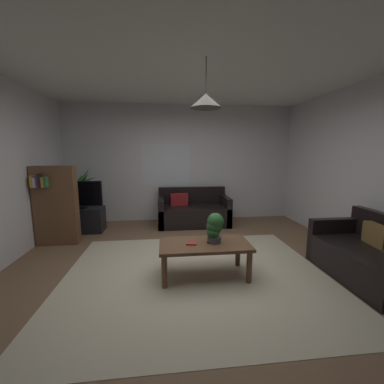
{
  "coord_description": "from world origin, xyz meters",
  "views": [
    {
      "loc": [
        -0.4,
        -3.22,
        1.62
      ],
      "look_at": [
        0.0,
        0.3,
        1.05
      ],
      "focal_mm": 22.77,
      "sensor_mm": 36.0,
      "label": 1
    }
  ],
  "objects_px": {
    "coffee_table": "(205,248)",
    "potted_palm_corner": "(79,198)",
    "bookshelf_corner": "(56,205)",
    "pendant_lamp": "(206,101)",
    "potted_plant_on_table": "(215,227)",
    "tv": "(79,194)",
    "book_on_table_0": "(191,244)",
    "tv_stand": "(81,220)",
    "remote_on_table_0": "(212,241)",
    "couch_under_window": "(193,212)",
    "couch_right_side": "(369,258)"
  },
  "relations": [
    {
      "from": "coffee_table",
      "to": "potted_palm_corner",
      "type": "bearing_deg",
      "value": 133.53
    },
    {
      "from": "bookshelf_corner",
      "to": "pendant_lamp",
      "type": "distance_m",
      "value": 3.2
    },
    {
      "from": "potted_plant_on_table",
      "to": "tv",
      "type": "xyz_separation_m",
      "value": [
        -2.37,
        2.06,
        0.12
      ]
    },
    {
      "from": "book_on_table_0",
      "to": "tv_stand",
      "type": "height_order",
      "value": "tv_stand"
    },
    {
      "from": "remote_on_table_0",
      "to": "tv_stand",
      "type": "bearing_deg",
      "value": -176.75
    },
    {
      "from": "couch_under_window",
      "to": "bookshelf_corner",
      "type": "xyz_separation_m",
      "value": [
        -2.55,
        -0.94,
        0.44
      ]
    },
    {
      "from": "couch_right_side",
      "to": "tv",
      "type": "xyz_separation_m",
      "value": [
        -4.34,
        2.39,
        0.51
      ]
    },
    {
      "from": "potted_palm_corner",
      "to": "tv_stand",
      "type": "bearing_deg",
      "value": -69.61
    },
    {
      "from": "remote_on_table_0",
      "to": "tv_stand",
      "type": "xyz_separation_m",
      "value": [
        -2.34,
        2.07,
        -0.22
      ]
    },
    {
      "from": "remote_on_table_0",
      "to": "tv_stand",
      "type": "height_order",
      "value": "tv_stand"
    },
    {
      "from": "couch_right_side",
      "to": "tv",
      "type": "distance_m",
      "value": 4.98
    },
    {
      "from": "potted_plant_on_table",
      "to": "tv_stand",
      "type": "distance_m",
      "value": 3.18
    },
    {
      "from": "couch_under_window",
      "to": "remote_on_table_0",
      "type": "xyz_separation_m",
      "value": [
        -0.03,
        -2.35,
        0.19
      ]
    },
    {
      "from": "couch_under_window",
      "to": "coffee_table",
      "type": "relative_size",
      "value": 1.34
    },
    {
      "from": "bookshelf_corner",
      "to": "tv",
      "type": "bearing_deg",
      "value": 73.77
    },
    {
      "from": "tv",
      "to": "bookshelf_corner",
      "type": "height_order",
      "value": "bookshelf_corner"
    },
    {
      "from": "tv",
      "to": "pendant_lamp",
      "type": "relative_size",
      "value": 1.57
    },
    {
      "from": "couch_right_side",
      "to": "remote_on_table_0",
      "type": "relative_size",
      "value": 8.4
    },
    {
      "from": "potted_plant_on_table",
      "to": "tv_stand",
      "type": "xyz_separation_m",
      "value": [
        -2.37,
        2.08,
        -0.42
      ]
    },
    {
      "from": "remote_on_table_0",
      "to": "book_on_table_0",
      "type": "bearing_deg",
      "value": -124.55
    },
    {
      "from": "couch_under_window",
      "to": "coffee_table",
      "type": "height_order",
      "value": "couch_under_window"
    },
    {
      "from": "couch_under_window",
      "to": "bookshelf_corner",
      "type": "bearing_deg",
      "value": -159.78
    },
    {
      "from": "tv_stand",
      "to": "pendant_lamp",
      "type": "relative_size",
      "value": 1.55
    },
    {
      "from": "potted_plant_on_table",
      "to": "potted_palm_corner",
      "type": "distance_m",
      "value": 3.55
    },
    {
      "from": "remote_on_table_0",
      "to": "couch_under_window",
      "type": "bearing_deg",
      "value": 134.06
    },
    {
      "from": "tv_stand",
      "to": "tv",
      "type": "distance_m",
      "value": 0.54
    },
    {
      "from": "pendant_lamp",
      "to": "potted_plant_on_table",
      "type": "bearing_deg",
      "value": 8.43
    },
    {
      "from": "tv",
      "to": "bookshelf_corner",
      "type": "bearing_deg",
      "value": -106.23
    },
    {
      "from": "remote_on_table_0",
      "to": "potted_plant_on_table",
      "type": "xyz_separation_m",
      "value": [
        0.03,
        -0.01,
        0.2
      ]
    },
    {
      "from": "couch_under_window",
      "to": "pendant_lamp",
      "type": "xyz_separation_m",
      "value": [
        -0.13,
        -2.38,
        1.96
      ]
    },
    {
      "from": "tv_stand",
      "to": "tv",
      "type": "relative_size",
      "value": 0.99
    },
    {
      "from": "bookshelf_corner",
      "to": "pendant_lamp",
      "type": "bearing_deg",
      "value": -30.71
    },
    {
      "from": "tv_stand",
      "to": "tv",
      "type": "bearing_deg",
      "value": -90.0
    },
    {
      "from": "remote_on_table_0",
      "to": "potted_plant_on_table",
      "type": "relative_size",
      "value": 0.41
    },
    {
      "from": "couch_under_window",
      "to": "remote_on_table_0",
      "type": "bearing_deg",
      "value": -90.68
    },
    {
      "from": "tv",
      "to": "couch_under_window",
      "type": "bearing_deg",
      "value": 7.28
    },
    {
      "from": "couch_right_side",
      "to": "potted_palm_corner",
      "type": "bearing_deg",
      "value": -122.2
    },
    {
      "from": "coffee_table",
      "to": "pendant_lamp",
      "type": "bearing_deg",
      "value": 53.13
    },
    {
      "from": "couch_under_window",
      "to": "book_on_table_0",
      "type": "height_order",
      "value": "couch_under_window"
    },
    {
      "from": "book_on_table_0",
      "to": "remote_on_table_0",
      "type": "distance_m",
      "value": 0.28
    },
    {
      "from": "book_on_table_0",
      "to": "potted_palm_corner",
      "type": "xyz_separation_m",
      "value": [
        -2.22,
        2.54,
        0.16
      ]
    },
    {
      "from": "couch_right_side",
      "to": "coffee_table",
      "type": "relative_size",
      "value": 1.15
    },
    {
      "from": "potted_plant_on_table",
      "to": "remote_on_table_0",
      "type": "bearing_deg",
      "value": 162.83
    },
    {
      "from": "tv_stand",
      "to": "potted_plant_on_table",
      "type": "bearing_deg",
      "value": -41.25
    },
    {
      "from": "potted_plant_on_table",
      "to": "pendant_lamp",
      "type": "bearing_deg",
      "value": -171.57
    },
    {
      "from": "potted_plant_on_table",
      "to": "tv",
      "type": "height_order",
      "value": "tv"
    },
    {
      "from": "tv",
      "to": "potted_palm_corner",
      "type": "relative_size",
      "value": 0.69
    },
    {
      "from": "couch_right_side",
      "to": "tv_stand",
      "type": "xyz_separation_m",
      "value": [
        -4.34,
        2.41,
        -0.03
      ]
    },
    {
      "from": "couch_under_window",
      "to": "coffee_table",
      "type": "bearing_deg",
      "value": -93.11
    },
    {
      "from": "coffee_table",
      "to": "remote_on_table_0",
      "type": "xyz_separation_m",
      "value": [
        0.1,
        0.03,
        0.08
      ]
    }
  ]
}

